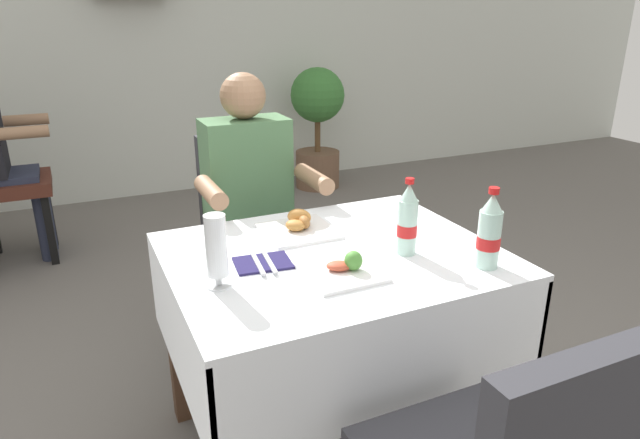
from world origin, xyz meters
TOP-DOWN VIEW (x-y plane):
  - back_wall at (0.00, 3.52)m, footprint 11.00×0.12m
  - main_dining_table at (-0.05, 0.11)m, footprint 1.05×0.85m
  - chair_far_diner_seat at (-0.05, 0.93)m, footprint 0.44×0.50m
  - seated_diner_far at (-0.10, 0.82)m, footprint 0.50×0.46m
  - plate_near_camera at (-0.09, -0.04)m, footprint 0.22×0.22m
  - plate_far_diner at (-0.08, 0.33)m, footprint 0.25×0.25m
  - beer_glass_left at (-0.45, 0.04)m, footprint 0.07×0.07m
  - cola_bottle_primary at (0.33, -0.17)m, footprint 0.07×0.07m
  - cola_bottle_secondary at (0.16, 0.01)m, footprint 0.06×0.06m
  - napkin_cutlery_set at (-0.29, 0.13)m, footprint 0.18×0.19m
  - potted_plant_corner at (1.23, 3.06)m, footprint 0.47×0.47m

SIDE VIEW (x-z plane):
  - chair_far_diner_seat at x=-0.05m, z-range 0.07..1.04m
  - main_dining_table at x=-0.05m, z-range 0.20..0.96m
  - potted_plant_corner at x=1.23m, z-range 0.08..1.13m
  - seated_diner_far at x=-0.10m, z-range 0.08..1.34m
  - napkin_cutlery_set at x=-0.29m, z-range 0.76..0.77m
  - plate_near_camera at x=-0.09m, z-range 0.74..0.81m
  - plate_far_diner at x=-0.08m, z-range 0.74..0.81m
  - beer_glass_left at x=-0.45m, z-range 0.76..0.97m
  - cola_bottle_primary at x=0.33m, z-range 0.74..0.99m
  - cola_bottle_secondary at x=0.16m, z-range 0.74..0.99m
  - back_wall at x=0.00m, z-range 0.00..2.86m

